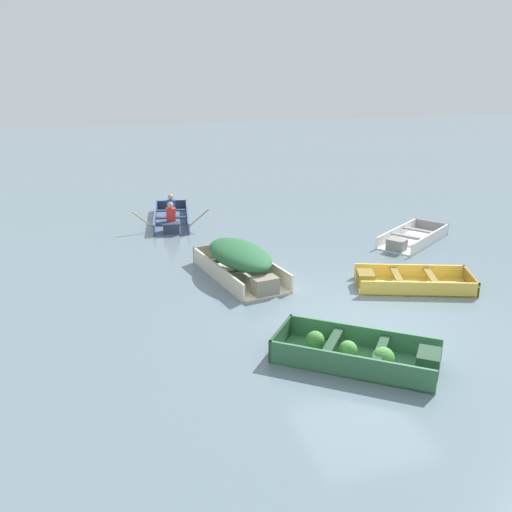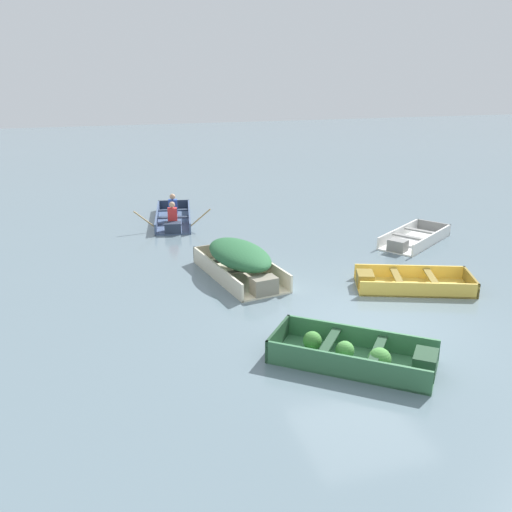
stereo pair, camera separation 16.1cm
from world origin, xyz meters
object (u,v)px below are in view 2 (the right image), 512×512
object	(u,v)px
skiff_yellow_mid_moored	(408,283)
skiff_white_far_moored	(413,239)
dinghy_green_foreground	(358,355)
skiff_cream_near_moored	(240,258)
rowboat_slate_blue_with_crew	(173,218)

from	to	relation	value
skiff_yellow_mid_moored	skiff_white_far_moored	xyz separation A→B (m)	(1.88, 2.92, 0.00)
dinghy_green_foreground	skiff_cream_near_moored	bearing A→B (deg)	100.61
dinghy_green_foreground	skiff_cream_near_moored	xyz separation A→B (m)	(-0.85, 4.54, 0.31)
skiff_white_far_moored	rowboat_slate_blue_with_crew	size ratio (longest dim) A/B	0.83
skiff_cream_near_moored	rowboat_slate_blue_with_crew	size ratio (longest dim) A/B	0.94
dinghy_green_foreground	skiff_yellow_mid_moored	distance (m)	3.85
skiff_white_far_moored	rowboat_slate_blue_with_crew	world-z (taller)	rowboat_slate_blue_with_crew
dinghy_green_foreground	skiff_yellow_mid_moored	size ratio (longest dim) A/B	1.02
dinghy_green_foreground	skiff_white_far_moored	size ratio (longest dim) A/B	1.05
skiff_white_far_moored	rowboat_slate_blue_with_crew	distance (m)	7.37
skiff_yellow_mid_moored	skiff_white_far_moored	size ratio (longest dim) A/B	1.03
dinghy_green_foreground	skiff_white_far_moored	distance (m)	7.30
dinghy_green_foreground	skiff_white_far_moored	bearing A→B (deg)	51.97
dinghy_green_foreground	skiff_yellow_mid_moored	world-z (taller)	dinghy_green_foreground
skiff_yellow_mid_moored	rowboat_slate_blue_with_crew	world-z (taller)	rowboat_slate_blue_with_crew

